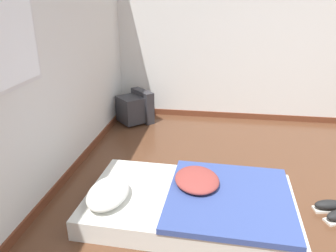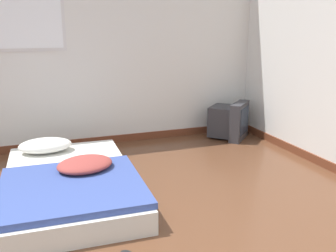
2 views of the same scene
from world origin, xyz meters
name	(u,v)px [view 2 (image 2 of 2)]	position (x,y,z in m)	size (l,w,h in m)	color
wall_back	(27,38)	(0.00, 2.91, 1.29)	(7.96, 0.08, 2.60)	silver
mattress_bed	(69,181)	(0.24, 1.54, 0.12)	(1.13, 1.83, 0.32)	silver
crt_tv	(229,121)	(2.37, 2.56, 0.23)	(0.60, 0.60, 0.48)	#333338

